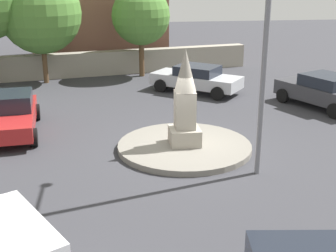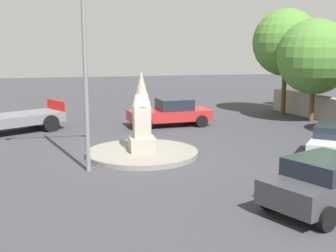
{
  "view_description": "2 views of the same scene",
  "coord_description": "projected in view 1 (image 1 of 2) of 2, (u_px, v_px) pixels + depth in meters",
  "views": [
    {
      "loc": [
        14.23,
        -2.47,
        5.74
      ],
      "look_at": [
        0.99,
        -0.69,
        1.19
      ],
      "focal_mm": 49.08,
      "sensor_mm": 36.0,
      "label": 1
    },
    {
      "loc": [
        2.63,
        17.85,
        4.62
      ],
      "look_at": [
        -0.87,
        0.92,
        1.34
      ],
      "focal_mm": 49.34,
      "sensor_mm": 36.0,
      "label": 2
    }
  ],
  "objects": [
    {
      "name": "tree_near_wall",
      "position": [
        41.0,
        13.0,
        23.51
      ],
      "size": [
        4.17,
        4.17,
        5.74
      ],
      "color": "brown",
      "rests_on": "ground"
    },
    {
      "name": "stone_boundary_wall",
      "position": [
        111.0,
        63.0,
        26.47
      ],
      "size": [
        3.71,
        16.52,
        1.35
      ],
      "primitive_type": "cube",
      "rotation": [
        0.0,
        0.0,
        4.9
      ],
      "color": "#9E9687",
      "rests_on": "ground"
    },
    {
      "name": "car_red_approaching",
      "position": [
        10.0,
        114.0,
        16.83
      ],
      "size": [
        4.51,
        2.32,
        1.47
      ],
      "color": "#B22323",
      "rests_on": "ground"
    },
    {
      "name": "monument",
      "position": [
        185.0,
        103.0,
        14.99
      ],
      "size": [
        1.0,
        1.0,
        3.22
      ],
      "color": "#9E9687",
      "rests_on": "traffic_island"
    },
    {
      "name": "traffic_island",
      "position": [
        184.0,
        146.0,
        15.48
      ],
      "size": [
        4.5,
        4.5,
        0.19
      ],
      "primitive_type": "cylinder",
      "color": "gray",
      "rests_on": "ground"
    },
    {
      "name": "ground_plane",
      "position": [
        184.0,
        149.0,
        15.52
      ],
      "size": [
        80.0,
        80.0,
        0.0
      ],
      "primitive_type": "plane",
      "color": "#38383D"
    },
    {
      "name": "tree_far_corner",
      "position": [
        141.0,
        16.0,
        25.17
      ],
      "size": [
        3.22,
        3.22,
        4.99
      ],
      "color": "brown",
      "rests_on": "ground"
    },
    {
      "name": "car_silver_parked_right",
      "position": [
        196.0,
        78.0,
        22.52
      ],
      "size": [
        3.99,
        4.5,
        1.34
      ],
      "color": "#B7BABF",
      "rests_on": "ground"
    },
    {
      "name": "car_dark_grey_waiting",
      "position": [
        323.0,
        90.0,
        20.04
      ],
      "size": [
        4.46,
        3.36,
        1.47
      ],
      "color": "#38383D",
      "rests_on": "ground"
    }
  ]
}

